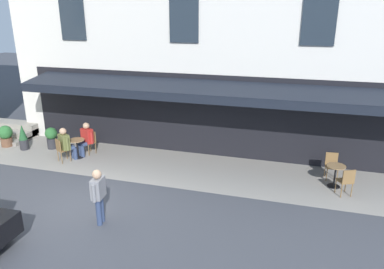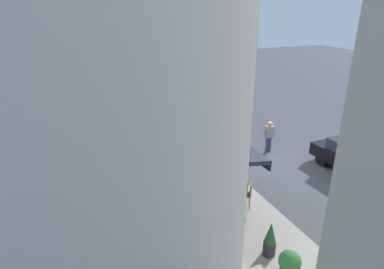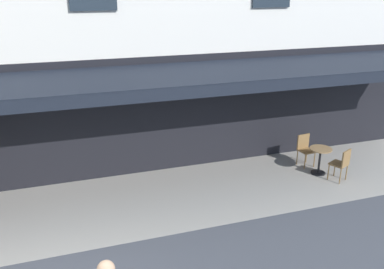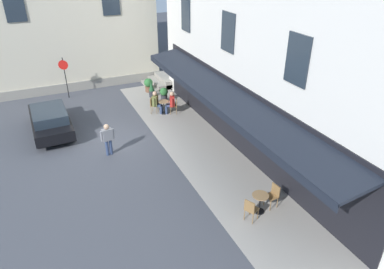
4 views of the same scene
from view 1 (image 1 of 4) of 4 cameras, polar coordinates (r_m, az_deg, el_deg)
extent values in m
plane|color=#42444C|center=(11.35, -17.15, -10.56)|extent=(70.00, 70.00, 0.00)
cube|color=gray|center=(12.98, 3.49, -5.87)|extent=(20.50, 3.20, 0.01)
cube|color=black|center=(13.92, 4.09, 2.84)|extent=(16.00, 0.06, 3.20)
cube|color=black|center=(12.85, 3.41, 7.25)|extent=(15.00, 1.70, 0.36)
cube|color=black|center=(12.11, 2.49, 5.45)|extent=(15.00, 0.04, 0.28)
cube|color=#232D38|center=(13.09, 19.51, 16.85)|extent=(1.10, 0.06, 1.70)
cube|color=#232D38|center=(13.73, -1.28, 17.89)|extent=(1.10, 0.06, 1.70)
cube|color=#232D38|center=(15.78, -18.43, 17.10)|extent=(1.10, 0.06, 1.70)
cube|color=gray|center=(18.29, -27.47, -0.39)|extent=(2.40, 1.40, 0.15)
cube|color=gray|center=(18.48, -26.81, 0.39)|extent=(2.40, 1.05, 0.30)
cube|color=gray|center=(18.68, -26.17, 1.15)|extent=(2.40, 0.70, 0.45)
cylinder|color=black|center=(14.85, -17.54, -3.45)|extent=(0.40, 0.40, 0.03)
cylinder|color=black|center=(14.73, -17.67, -2.21)|extent=(0.06, 0.06, 0.72)
cylinder|color=#99754C|center=(14.60, -17.81, -0.83)|extent=(0.60, 0.60, 0.03)
cylinder|color=olive|center=(14.49, -18.70, -3.23)|extent=(0.03, 0.03, 0.45)
cylinder|color=olive|center=(14.79, -19.22, -2.85)|extent=(0.03, 0.03, 0.45)
cylinder|color=olive|center=(14.38, -19.93, -3.54)|extent=(0.03, 0.03, 0.45)
cylinder|color=olive|center=(14.68, -20.44, -3.15)|extent=(0.03, 0.03, 0.45)
cube|color=olive|center=(14.50, -19.68, -2.29)|extent=(0.55, 0.55, 0.04)
cube|color=olive|center=(14.36, -20.43, -1.60)|extent=(0.36, 0.25, 0.42)
cylinder|color=olive|center=(15.10, -16.80, -2.15)|extent=(0.03, 0.03, 0.45)
cylinder|color=olive|center=(14.84, -16.04, -2.45)|extent=(0.03, 0.03, 0.45)
cylinder|color=olive|center=(15.28, -15.77, -1.80)|extent=(0.03, 0.03, 0.45)
cylinder|color=olive|center=(15.02, -15.00, -2.09)|extent=(0.03, 0.03, 0.45)
cube|color=olive|center=(14.98, -15.99, -1.24)|extent=(0.52, 0.52, 0.04)
cube|color=olive|center=(15.00, -15.51, -0.24)|extent=(0.39, 0.19, 0.42)
cylinder|color=black|center=(12.76, 21.49, -7.62)|extent=(0.40, 0.40, 0.03)
cylinder|color=black|center=(12.62, 21.67, -6.21)|extent=(0.06, 0.06, 0.72)
cylinder|color=#99754C|center=(12.48, 21.87, -4.65)|extent=(0.60, 0.60, 0.03)
cylinder|color=olive|center=(12.47, 23.14, -7.40)|extent=(0.03, 0.03, 0.45)
cylinder|color=olive|center=(12.30, 21.78, -7.58)|extent=(0.03, 0.03, 0.45)
cylinder|color=olive|center=(12.22, 23.96, -8.06)|extent=(0.03, 0.03, 0.45)
cylinder|color=olive|center=(12.04, 22.58, -8.26)|extent=(0.03, 0.03, 0.45)
cube|color=olive|center=(12.16, 23.01, -6.78)|extent=(0.53, 0.53, 0.04)
cube|color=olive|center=(11.93, 23.59, -6.14)|extent=(0.38, 0.21, 0.42)
cylinder|color=olive|center=(12.98, 20.54, -6.04)|extent=(0.03, 0.03, 0.45)
cylinder|color=olive|center=(13.05, 22.01, -6.08)|extent=(0.03, 0.03, 0.45)
cylinder|color=olive|center=(13.28, 20.29, -5.43)|extent=(0.03, 0.03, 0.45)
cylinder|color=olive|center=(13.35, 21.72, -5.48)|extent=(0.03, 0.03, 0.45)
cube|color=olive|center=(13.07, 21.27, -4.77)|extent=(0.45, 0.45, 0.04)
cube|color=olive|center=(13.15, 21.24, -3.54)|extent=(0.40, 0.09, 0.42)
cylinder|color=navy|center=(14.63, -18.00, -2.90)|extent=(0.15, 0.15, 0.47)
cylinder|color=navy|center=(14.49, -18.71, -2.12)|extent=(0.32, 0.37, 0.16)
cylinder|color=navy|center=(14.80, -18.30, -2.69)|extent=(0.15, 0.15, 0.47)
cylinder|color=navy|center=(14.65, -19.00, -1.92)|extent=(0.32, 0.37, 0.16)
cube|color=olive|center=(14.42, -19.59, -1.09)|extent=(0.55, 0.48, 0.58)
sphere|color=tan|center=(14.29, -19.77, 0.48)|extent=(0.26, 0.26, 0.26)
cylinder|color=olive|center=(14.17, -19.13, -1.46)|extent=(0.10, 0.10, 0.51)
cylinder|color=olive|center=(14.68, -20.02, -0.86)|extent=(0.10, 0.10, 0.51)
cylinder|color=navy|center=(14.92, -17.35, -2.42)|extent=(0.15, 0.15, 0.47)
cylinder|color=navy|center=(14.92, -16.91, -1.33)|extent=(0.27, 0.37, 0.16)
cylinder|color=navy|center=(14.77, -16.93, -2.58)|extent=(0.15, 0.15, 0.47)
cylinder|color=navy|center=(14.78, -16.49, -1.48)|extent=(0.27, 0.37, 0.16)
cube|color=red|center=(14.85, -16.28, -0.19)|extent=(0.54, 0.43, 0.57)
sphere|color=tan|center=(14.72, -16.42, 1.33)|extent=(0.25, 0.25, 0.25)
cylinder|color=red|center=(15.08, -16.91, -0.03)|extent=(0.10, 0.10, 0.51)
cylinder|color=red|center=(14.63, -15.61, -0.48)|extent=(0.10, 0.10, 0.51)
cylinder|color=navy|center=(10.21, -14.16, -11.30)|extent=(0.14, 0.14, 0.77)
cylinder|color=navy|center=(10.07, -14.55, -11.78)|extent=(0.14, 0.14, 0.77)
cube|color=gray|center=(9.83, -14.66, -8.20)|extent=(0.31, 0.48, 0.55)
sphere|color=tan|center=(9.66, -14.85, -6.11)|extent=(0.24, 0.24, 0.24)
cylinder|color=gray|center=(10.06, -14.05, -7.60)|extent=(0.10, 0.10, 0.48)
cylinder|color=gray|center=(9.61, -15.29, -9.00)|extent=(0.10, 0.10, 0.48)
cylinder|color=#2D2D33|center=(16.49, -25.03, -1.42)|extent=(0.35, 0.35, 0.44)
cone|color=#23562D|center=(16.33, -25.29, 0.34)|extent=(0.34, 0.34, 0.63)
cylinder|color=brown|center=(17.22, -27.26, -1.05)|extent=(0.46, 0.46, 0.37)
sphere|color=#2D6B33|center=(17.10, -27.47, 0.31)|extent=(0.57, 0.57, 0.57)
cylinder|color=#2D2D33|center=(16.17, -21.24, -1.29)|extent=(0.41, 0.41, 0.44)
sphere|color=#2D6B33|center=(16.03, -21.42, 0.16)|extent=(0.50, 0.50, 0.50)
camera|label=2|loc=(23.45, -31.06, 19.23)|focal=31.05mm
camera|label=3|loc=(5.86, -43.08, 9.28)|focal=37.47mm
camera|label=4|loc=(11.26, 83.84, 19.28)|focal=32.86mm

